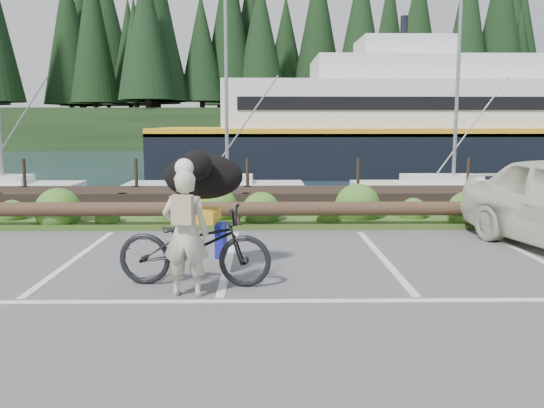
{
  "coord_description": "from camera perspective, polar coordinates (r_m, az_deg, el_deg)",
  "views": [
    {
      "loc": [
        0.58,
        -7.56,
        2.3
      ],
      "look_at": [
        0.7,
        0.79,
        1.1
      ],
      "focal_mm": 38.0,
      "sensor_mm": 36.0,
      "label": 1
    }
  ],
  "objects": [
    {
      "name": "ground",
      "position": [
        7.92,
        -5.06,
        -8.72
      ],
      "size": [
        72.0,
        72.0,
        0.0
      ],
      "primitive_type": "plane",
      "color": "#4E4F51"
    },
    {
      "name": "harbor_backdrop",
      "position": [
        86.01,
        -0.97,
        6.61
      ],
      "size": [
        170.0,
        160.0,
        30.0
      ],
      "color": "#1A2C3F",
      "rests_on": "ground"
    },
    {
      "name": "vegetation_strip",
      "position": [
        13.07,
        -3.38,
        -1.76
      ],
      "size": [
        34.0,
        1.6,
        0.1
      ],
      "primitive_type": "cube",
      "color": "#3D5B21",
      "rests_on": "ground"
    },
    {
      "name": "log_rail",
      "position": [
        12.39,
        -3.52,
        -2.55
      ],
      "size": [
        32.0,
        0.3,
        0.6
      ],
      "primitive_type": null,
      "color": "#443021",
      "rests_on": "ground"
    },
    {
      "name": "bicycle",
      "position": [
        8.17,
        -7.69,
        -4.11
      ],
      "size": [
        2.24,
        0.97,
        1.14
      ],
      "primitive_type": "imported",
      "rotation": [
        0.0,
        0.0,
        1.47
      ],
      "color": "black",
      "rests_on": "ground"
    },
    {
      "name": "cyclist",
      "position": [
        7.64,
        -8.56,
        -2.9
      ],
      "size": [
        0.65,
        0.46,
        1.69
      ],
      "primitive_type": "imported",
      "rotation": [
        0.0,
        0.0,
        3.04
      ],
      "color": "#BAB89E",
      "rests_on": "ground"
    },
    {
      "name": "dog",
      "position": [
        8.71,
        -6.8,
        2.73
      ],
      "size": [
        0.7,
        1.24,
        0.68
      ],
      "primitive_type": "ellipsoid",
      "rotation": [
        0.0,
        0.0,
        1.47
      ],
      "color": "black",
      "rests_on": "bicycle"
    }
  ]
}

